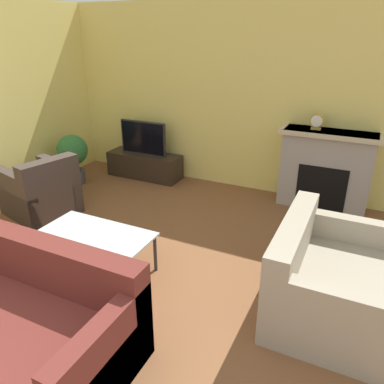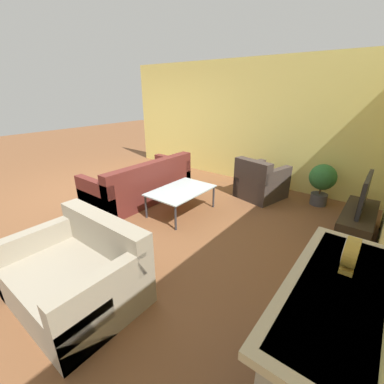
# 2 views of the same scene
# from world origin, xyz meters

# --- Properties ---
(wall_back) EXTENTS (8.22, 0.06, 2.70)m
(wall_back) POSITION_xyz_m (0.00, 4.83, 1.35)
(wall_back) COLOR #EADB72
(wall_back) RESTS_ON ground_plane
(fireplace) EXTENTS (1.29, 0.45, 1.08)m
(fireplace) POSITION_xyz_m (1.55, 4.60, 0.57)
(fireplace) COLOR #9E9993
(fireplace) RESTS_ON ground_plane
(tv_stand) EXTENTS (1.24, 0.42, 0.41)m
(tv_stand) POSITION_xyz_m (-1.30, 4.51, 0.20)
(tv_stand) COLOR #2D2319
(tv_stand) RESTS_ON ground_plane
(tv) EXTENTS (0.81, 0.06, 0.54)m
(tv) POSITION_xyz_m (-1.30, 4.51, 0.68)
(tv) COLOR #232328
(tv) RESTS_ON tv_stand
(couch_sectional) EXTENTS (2.10, 0.95, 0.82)m
(couch_sectional) POSITION_xyz_m (-0.27, 0.92, 0.29)
(couch_sectional) COLOR #5B231E
(couch_sectional) RESTS_ON ground_plane
(couch_loveseat) EXTENTS (1.00, 1.33, 0.82)m
(couch_loveseat) POSITION_xyz_m (1.91, 2.41, 0.29)
(couch_loveseat) COLOR #9E937F
(couch_loveseat) RESTS_ON ground_plane
(armchair_by_window) EXTENTS (1.00, 0.95, 0.82)m
(armchair_by_window) POSITION_xyz_m (-1.81, 2.74, 0.30)
(armchair_by_window) COLOR #3D332D
(armchair_by_window) RESTS_ON ground_plane
(coffee_table) EXTENTS (1.15, 0.75, 0.44)m
(coffee_table) POSITION_xyz_m (-0.29, 1.93, 0.40)
(coffee_table) COLOR #333338
(coffee_table) RESTS_ON ground_plane
(potted_plant) EXTENTS (0.48, 0.48, 0.79)m
(potted_plant) POSITION_xyz_m (-2.17, 3.79, 0.49)
(potted_plant) COLOR #47474C
(potted_plant) RESTS_ON ground_plane
(mantel_clock) EXTENTS (0.18, 0.07, 0.21)m
(mantel_clock) POSITION_xyz_m (1.36, 4.61, 1.19)
(mantel_clock) COLOR #B79338
(mantel_clock) RESTS_ON fireplace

